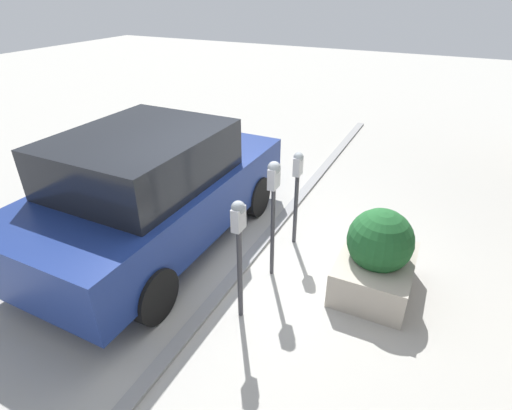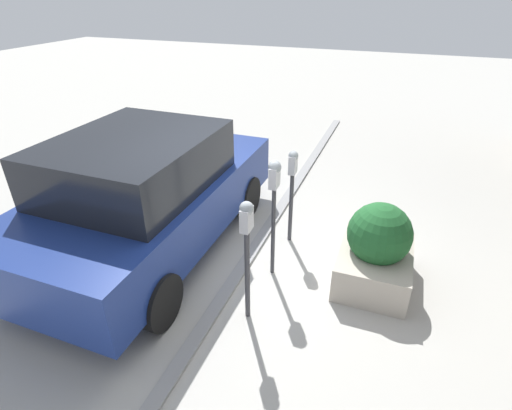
{
  "view_description": "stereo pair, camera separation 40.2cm",
  "coord_description": "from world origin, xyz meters",
  "px_view_note": "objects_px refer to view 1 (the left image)",
  "views": [
    {
      "loc": [
        -3.78,
        -1.94,
        3.32
      ],
      "look_at": [
        0.0,
        -0.09,
        0.96
      ],
      "focal_mm": 28.0,
      "sensor_mm": 36.0,
      "label": 1
    },
    {
      "loc": [
        -3.94,
        -1.57,
        3.32
      ],
      "look_at": [
        0.0,
        -0.09,
        0.96
      ],
      "focal_mm": 28.0,
      "sensor_mm": 36.0,
      "label": 2
    }
  ],
  "objects_px": {
    "parking_meter_second": "(274,192)",
    "planter_box": "(377,257)",
    "parking_meter_nearest": "(239,237)",
    "parked_car_front": "(152,189)",
    "parking_meter_middle": "(297,181)"
  },
  "relations": [
    {
      "from": "parking_meter_second",
      "to": "planter_box",
      "type": "height_order",
      "value": "parking_meter_second"
    },
    {
      "from": "parked_car_front",
      "to": "planter_box",
      "type": "bearing_deg",
      "value": -83.6
    },
    {
      "from": "parking_meter_middle",
      "to": "parked_car_front",
      "type": "xyz_separation_m",
      "value": [
        -0.85,
        1.78,
        -0.13
      ]
    },
    {
      "from": "parking_meter_second",
      "to": "planter_box",
      "type": "distance_m",
      "value": 1.46
    },
    {
      "from": "parking_meter_nearest",
      "to": "planter_box",
      "type": "distance_m",
      "value": 1.78
    },
    {
      "from": "parking_meter_second",
      "to": "parking_meter_middle",
      "type": "relative_size",
      "value": 1.13
    },
    {
      "from": "parking_meter_second",
      "to": "parking_meter_middle",
      "type": "xyz_separation_m",
      "value": [
        0.81,
        0.0,
        -0.2
      ]
    },
    {
      "from": "parking_meter_nearest",
      "to": "planter_box",
      "type": "bearing_deg",
      "value": -48.43
    },
    {
      "from": "parked_car_front",
      "to": "parking_meter_second",
      "type": "bearing_deg",
      "value": -88.22
    },
    {
      "from": "parking_meter_middle",
      "to": "parked_car_front",
      "type": "relative_size",
      "value": 0.33
    },
    {
      "from": "parking_meter_nearest",
      "to": "parking_meter_middle",
      "type": "relative_size",
      "value": 1.06
    },
    {
      "from": "planter_box",
      "to": "parked_car_front",
      "type": "distance_m",
      "value": 3.06
    },
    {
      "from": "parking_meter_nearest",
      "to": "parking_meter_second",
      "type": "height_order",
      "value": "parking_meter_second"
    },
    {
      "from": "parking_meter_middle",
      "to": "parked_car_front",
      "type": "distance_m",
      "value": 1.98
    },
    {
      "from": "parking_meter_nearest",
      "to": "parked_car_front",
      "type": "xyz_separation_m",
      "value": [
        0.79,
        1.77,
        -0.21
      ]
    }
  ]
}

